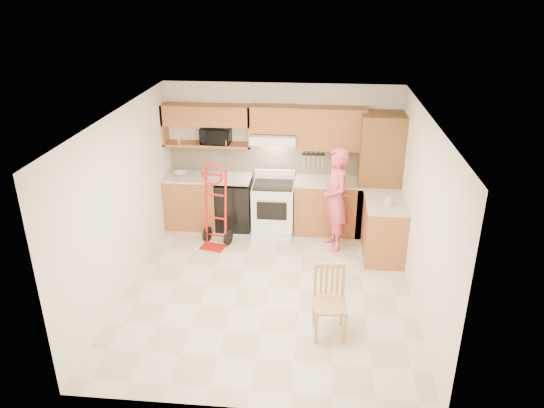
# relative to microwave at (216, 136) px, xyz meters

# --- Properties ---
(floor) EXTENTS (4.00, 4.50, 0.02)m
(floor) POSITION_rel_microwave_xyz_m (1.11, -2.08, -1.64)
(floor) COLOR beige
(floor) RESTS_ON ground
(ceiling) EXTENTS (4.00, 4.50, 0.02)m
(ceiling) POSITION_rel_microwave_xyz_m (1.11, -2.08, 0.88)
(ceiling) COLOR white
(ceiling) RESTS_ON ground
(wall_back) EXTENTS (4.00, 0.02, 2.50)m
(wall_back) POSITION_rel_microwave_xyz_m (1.11, 0.17, -0.38)
(wall_back) COLOR #F0E2CA
(wall_back) RESTS_ON ground
(wall_front) EXTENTS (4.00, 0.02, 2.50)m
(wall_front) POSITION_rel_microwave_xyz_m (1.11, -4.34, -0.38)
(wall_front) COLOR #F0E2CA
(wall_front) RESTS_ON ground
(wall_left) EXTENTS (0.02, 4.50, 2.50)m
(wall_left) POSITION_rel_microwave_xyz_m (-0.90, -2.08, -0.38)
(wall_left) COLOR #F0E2CA
(wall_left) RESTS_ON ground
(wall_right) EXTENTS (0.02, 4.50, 2.50)m
(wall_right) POSITION_rel_microwave_xyz_m (3.12, -2.08, -0.38)
(wall_right) COLOR #F0E2CA
(wall_right) RESTS_ON ground
(backsplash) EXTENTS (3.92, 0.03, 0.55)m
(backsplash) POSITION_rel_microwave_xyz_m (1.11, 0.15, -0.43)
(backsplash) COLOR beige
(backsplash) RESTS_ON wall_back
(lower_cab_left) EXTENTS (0.90, 0.60, 0.90)m
(lower_cab_left) POSITION_rel_microwave_xyz_m (-0.44, -0.14, -1.18)
(lower_cab_left) COLOR #B25C26
(lower_cab_left) RESTS_ON ground
(dishwasher) EXTENTS (0.60, 0.60, 0.85)m
(dishwasher) POSITION_rel_microwave_xyz_m (0.31, -0.14, -1.20)
(dishwasher) COLOR black
(dishwasher) RESTS_ON ground
(lower_cab_right) EXTENTS (1.14, 0.60, 0.90)m
(lower_cab_right) POSITION_rel_microwave_xyz_m (1.94, -0.14, -1.18)
(lower_cab_right) COLOR #B25C26
(lower_cab_right) RESTS_ON ground
(countertop_left) EXTENTS (1.50, 0.63, 0.04)m
(countertop_left) POSITION_rel_microwave_xyz_m (-0.14, -0.13, -0.71)
(countertop_left) COLOR beige
(countertop_left) RESTS_ON lower_cab_left
(countertop_right) EXTENTS (1.14, 0.63, 0.04)m
(countertop_right) POSITION_rel_microwave_xyz_m (1.94, -0.13, -0.71)
(countertop_right) COLOR beige
(countertop_right) RESTS_ON lower_cab_right
(cab_return_right) EXTENTS (0.60, 1.00, 0.90)m
(cab_return_right) POSITION_rel_microwave_xyz_m (2.81, -0.94, -1.18)
(cab_return_right) COLOR #B25C26
(cab_return_right) RESTS_ON ground
(countertop_return) EXTENTS (0.63, 1.00, 0.04)m
(countertop_return) POSITION_rel_microwave_xyz_m (2.81, -0.94, -0.71)
(countertop_return) COLOR beige
(countertop_return) RESTS_ON cab_return_right
(pantry_tall) EXTENTS (0.70, 0.60, 2.10)m
(pantry_tall) POSITION_rel_microwave_xyz_m (2.76, -0.14, -0.58)
(pantry_tall) COLOR brown
(pantry_tall) RESTS_ON ground
(upper_cab_left) EXTENTS (1.50, 0.33, 0.34)m
(upper_cab_left) POSITION_rel_microwave_xyz_m (-0.14, 0.00, 0.35)
(upper_cab_left) COLOR #B25C26
(upper_cab_left) RESTS_ON wall_back
(upper_shelf_mw) EXTENTS (1.50, 0.33, 0.04)m
(upper_shelf_mw) POSITION_rel_microwave_xyz_m (-0.14, 0.00, -0.16)
(upper_shelf_mw) COLOR #B25C26
(upper_shelf_mw) RESTS_ON wall_back
(upper_cab_center) EXTENTS (0.76, 0.33, 0.44)m
(upper_cab_center) POSITION_rel_microwave_xyz_m (0.99, 0.00, 0.31)
(upper_cab_center) COLOR #B25C26
(upper_cab_center) RESTS_ON wall_back
(upper_cab_right) EXTENTS (1.14, 0.33, 0.70)m
(upper_cab_right) POSITION_rel_microwave_xyz_m (1.94, 0.00, 0.17)
(upper_cab_right) COLOR #B25C26
(upper_cab_right) RESTS_ON wall_back
(range_hood) EXTENTS (0.76, 0.46, 0.14)m
(range_hood) POSITION_rel_microwave_xyz_m (0.99, -0.06, 0.00)
(range_hood) COLOR white
(range_hood) RESTS_ON wall_back
(knife_strip) EXTENTS (0.40, 0.05, 0.29)m
(knife_strip) POSITION_rel_microwave_xyz_m (1.66, 0.12, -0.39)
(knife_strip) COLOR black
(knife_strip) RESTS_ON backsplash
(microwave) EXTENTS (0.51, 0.36, 0.27)m
(microwave) POSITION_rel_microwave_xyz_m (0.00, 0.00, 0.00)
(microwave) COLOR black
(microwave) RESTS_ON upper_shelf_mw
(range) EXTENTS (0.70, 0.92, 1.03)m
(range) POSITION_rel_microwave_xyz_m (1.00, -0.29, -1.11)
(range) COLOR white
(range) RESTS_ON ground
(person) EXTENTS (0.57, 0.71, 1.70)m
(person) POSITION_rel_microwave_xyz_m (2.04, -0.74, -0.78)
(person) COLOR #E0475A
(person) RESTS_ON ground
(hand_truck) EXTENTS (0.60, 0.57, 1.30)m
(hand_truck) POSITION_rel_microwave_xyz_m (0.10, -0.87, -0.98)
(hand_truck) COLOR red
(hand_truck) RESTS_ON ground
(dining_chair) EXTENTS (0.44, 0.47, 0.89)m
(dining_chair) POSITION_rel_microwave_xyz_m (1.95, -3.02, -1.18)
(dining_chair) COLOR tan
(dining_chair) RESTS_ON ground
(soap_bottle) EXTENTS (0.10, 0.11, 0.18)m
(soap_bottle) POSITION_rel_microwave_xyz_m (2.81, -1.13, -0.60)
(soap_bottle) COLOR white
(soap_bottle) RESTS_ON countertop_return
(bowl) EXTENTS (0.28, 0.28, 0.06)m
(bowl) POSITION_rel_microwave_xyz_m (-0.61, -0.14, -0.66)
(bowl) COLOR white
(bowl) RESTS_ON countertop_left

